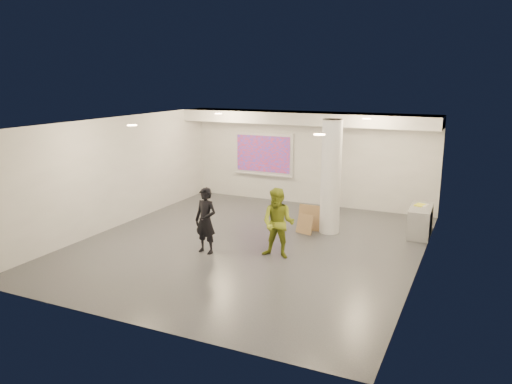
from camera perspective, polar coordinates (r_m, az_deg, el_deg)
The scene contains 20 objects.
floor at distance 12.39m, azimuth -0.78°, elevation -6.02°, with size 8.00×9.00×0.01m, color #383B40.
ceiling at distance 11.76m, azimuth -0.83°, elevation 7.93°, with size 8.00×9.00×0.01m, color silver.
wall_back at distance 16.09m, azimuth 6.15°, elevation 3.86°, with size 8.00×0.01×3.00m, color silver.
wall_front at distance 8.30m, azimuth -14.40°, elevation -5.26°, with size 8.00×0.01×3.00m, color silver.
wall_left at distance 14.15m, azimuth -15.58°, elevation 2.19°, with size 0.01×9.00×3.00m, color silver.
wall_right at distance 10.92m, azimuth 18.50°, elevation -1.14°, with size 0.01×9.00×3.00m, color silver.
soffit_band at distance 15.42m, azimuth 5.60°, elevation 8.42°, with size 8.00×1.10×0.36m, color silver.
downlight_nw at distance 14.98m, azimuth -4.32°, elevation 8.92°, with size 0.22×0.22×0.02m, color #FFCD98.
downlight_ne at distance 13.41m, azimuth 12.52°, elevation 8.17°, with size 0.22×0.22×0.02m, color #FFCD98.
downlight_sw at distance 11.66m, azimuth -13.98°, elevation 7.41°, with size 0.22×0.22×0.02m, color #FFCD98.
downlight_se at distance 9.56m, azimuth 7.25°, elevation 6.53°, with size 0.22×0.22×0.02m, color #FFCD98.
column at distance 13.12m, azimuth 8.55°, elevation 1.70°, with size 0.52×0.52×3.00m, color white.
projection_screen at distance 16.62m, azimuth 0.86°, elevation 4.32°, with size 2.10×0.13×1.42m.
credenza at distance 13.70m, azimuth 18.26°, elevation -3.18°, with size 0.54×1.29×0.75m, color gray.
papers_stack at distance 13.79m, azimuth 18.45°, elevation -1.41°, with size 0.27×0.35×0.02m, color white.
postit_pad at distance 13.77m, azimuth 18.23°, elevation -1.41°, with size 0.22×0.30×0.03m, color #F4FB30.
cardboard_back at distance 13.55m, azimuth 6.15°, elevation -2.92°, with size 0.63×0.06×0.68m, color olive.
cardboard_front at distance 13.22m, azimuth 5.61°, elevation -3.67°, with size 0.47×0.05×0.52m, color olive.
woman at distance 11.68m, azimuth -5.77°, elevation -3.27°, with size 0.57×0.37×1.56m, color black.
man at distance 11.32m, azimuth 2.56°, elevation -3.59°, with size 0.79×0.61×1.62m, color olive.
Camera 1 is at (5.07, -10.56, 4.05)m, focal length 35.00 mm.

